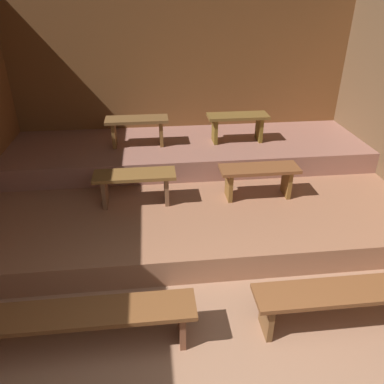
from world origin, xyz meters
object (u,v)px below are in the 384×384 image
object	(u,v)px
bench_floor_left	(84,318)
bench_lower_left	(135,181)
bench_floor_right	(357,295)
bench_middle_left	(137,126)
bench_middle_right	(238,122)
bench_lower_right	(259,175)

from	to	relation	value
bench_floor_left	bench_lower_left	bearing A→B (deg)	77.99
bench_floor_right	bench_floor_left	bearing A→B (deg)	180.00
bench_middle_left	bench_middle_right	world-z (taller)	same
bench_middle_left	bench_middle_right	size ratio (longest dim) A/B	1.00
bench_floor_left	bench_floor_right	xyz separation A→B (m)	(2.32, 0.00, 0.00)
bench_floor_right	bench_lower_left	size ratio (longest dim) A/B	1.85
bench_lower_left	bench_middle_right	distance (m)	1.94
bench_lower_right	bench_lower_left	bearing A→B (deg)	180.00
bench_floor_left	bench_middle_left	xyz separation A→B (m)	(0.42, 3.03, 0.57)
bench_floor_right	bench_middle_left	distance (m)	3.62
bench_lower_left	bench_middle_right	size ratio (longest dim) A/B	1.10
bench_middle_left	bench_floor_right	bearing A→B (deg)	-57.93
bench_lower_right	bench_middle_right	distance (m)	1.22
bench_middle_right	bench_lower_right	bearing A→B (deg)	-88.63
bench_lower_left	bench_lower_right	distance (m)	1.53
bench_floor_left	bench_lower_left	world-z (taller)	bench_lower_left
bench_floor_right	bench_lower_left	xyz separation A→B (m)	(-1.93, 1.85, 0.27)
bench_lower_left	bench_middle_right	xyz separation A→B (m)	(1.50, 1.18, 0.30)
bench_floor_right	bench_middle_left	world-z (taller)	bench_middle_left
bench_lower_left	bench_lower_right	xyz separation A→B (m)	(1.53, 0.00, 0.00)
bench_floor_left	bench_middle_right	bearing A→B (deg)	57.93
bench_lower_left	bench_middle_left	world-z (taller)	bench_middle_left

